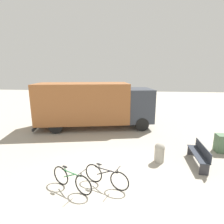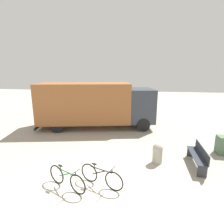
# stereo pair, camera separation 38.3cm
# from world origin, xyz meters

# --- Properties ---
(ground_plane) EXTENTS (60.00, 60.00, 0.00)m
(ground_plane) POSITION_xyz_m (0.00, 0.00, 0.00)
(ground_plane) COLOR #A8A091
(delivery_truck) EXTENTS (8.20, 4.00, 3.08)m
(delivery_truck) POSITION_xyz_m (-1.80, 6.41, 1.70)
(delivery_truck) COLOR #99592D
(delivery_truck) RESTS_ON ground
(park_bench) EXTENTS (0.46, 1.79, 0.85)m
(park_bench) POSITION_xyz_m (3.72, 1.87, 0.48)
(park_bench) COLOR #282D38
(park_bench) RESTS_ON ground
(bicycle_near) EXTENTS (1.55, 0.76, 0.77)m
(bicycle_near) POSITION_xyz_m (-1.08, -0.34, 0.37)
(bicycle_near) COLOR black
(bicycle_near) RESTS_ON ground
(bicycle_middle) EXTENTS (1.60, 0.68, 0.77)m
(bicycle_middle) POSITION_xyz_m (0.03, -0.03, 0.37)
(bicycle_middle) COLOR black
(bicycle_middle) RESTS_ON ground
(bollard_near_bench) EXTENTS (0.43, 0.43, 0.87)m
(bollard_near_bench) POSITION_xyz_m (2.08, 1.88, 0.47)
(bollard_near_bench) COLOR #9E998C
(bollard_near_bench) RESTS_ON ground
(utility_box) EXTENTS (0.61, 0.53, 0.87)m
(utility_box) POSITION_xyz_m (5.27, 3.24, 0.44)
(utility_box) COLOR #4C6B4C
(utility_box) RESTS_ON ground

